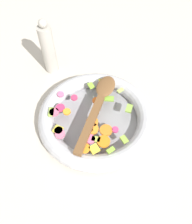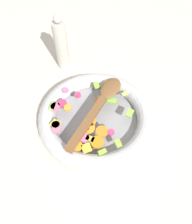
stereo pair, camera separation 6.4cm
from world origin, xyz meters
name	(u,v)px [view 2 (the right image)]	position (x,y,z in m)	size (l,w,h in m)	color
ground_plane	(96,121)	(0.00, 0.00, 0.00)	(4.00, 4.00, 0.00)	beige
skillet	(96,117)	(0.00, 0.00, 0.02)	(0.35, 0.35, 0.05)	gray
chopped_vegetables	(86,120)	(-0.02, 0.03, 0.05)	(0.25, 0.25, 0.01)	orange
wooden_spoon	(100,103)	(0.02, -0.02, 0.06)	(0.24, 0.22, 0.01)	brown
pepper_mill	(61,45)	(0.28, 0.06, 0.09)	(0.05, 0.05, 0.20)	#B2ADA3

